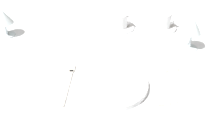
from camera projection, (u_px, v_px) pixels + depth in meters
dining_table at (114, 67)px, 1.27m from camera, size 1.80×1.11×0.74m
dinner_plate at (111, 85)px, 1.02m from camera, size 0.25×0.25×0.02m
fork_outer at (68, 83)px, 1.04m from camera, size 0.02×0.23×0.00m
dinner_knife at (156, 85)px, 1.03m from camera, size 0.03×0.23×0.00m
spoon_soup at (166, 81)px, 1.05m from camera, size 0.03×0.23×0.01m
spoon_dessert at (172, 78)px, 1.06m from camera, size 0.03×0.21×0.01m
spoon_tea at (179, 80)px, 1.06m from camera, size 0.03×0.22×0.01m
saucer_left at (119, 27)px, 1.38m from camera, size 0.14×0.14×0.01m
coffee_cup_left at (119, 20)px, 1.36m from camera, size 0.10×0.08×0.06m
saucer_right at (224, 38)px, 1.30m from camera, size 0.13×0.13×0.01m
saucer_far at (162, 28)px, 1.38m from camera, size 0.13×0.13×0.01m
coffee_cup_far at (163, 20)px, 1.36m from camera, size 0.10×0.07×0.07m
wine_glass_centre at (193, 27)px, 1.18m from camera, size 0.08×0.08×0.14m
wine_glass_left at (4, 18)px, 1.28m from camera, size 0.08×0.08×0.12m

